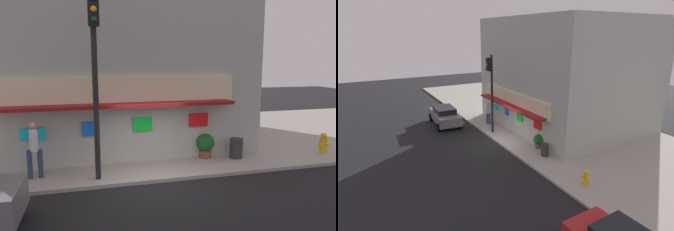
% 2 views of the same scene
% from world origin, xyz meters
% --- Properties ---
extents(ground_plane, '(65.83, 65.83, 0.00)m').
position_xyz_m(ground_plane, '(0.00, 0.00, 0.00)').
color(ground_plane, black).
extents(sidewalk, '(43.89, 11.92, 0.12)m').
position_xyz_m(sidewalk, '(0.00, 5.96, 0.06)').
color(sidewalk, '#A39E93').
rests_on(sidewalk, ground_plane).
extents(corner_building, '(11.58, 10.72, 8.61)m').
position_xyz_m(corner_building, '(-0.93, 6.94, 4.42)').
color(corner_building, '#ADB2A8').
rests_on(corner_building, sidewalk).
extents(traffic_light, '(0.32, 0.58, 5.95)m').
position_xyz_m(traffic_light, '(-1.83, 0.50, 3.90)').
color(traffic_light, black).
rests_on(traffic_light, sidewalk).
extents(fire_hydrant, '(0.54, 0.30, 0.85)m').
position_xyz_m(fire_hydrant, '(7.36, 1.22, 0.53)').
color(fire_hydrant, gold).
rests_on(fire_hydrant, sidewalk).
extents(trash_can, '(0.51, 0.51, 0.78)m').
position_xyz_m(trash_can, '(3.57, 1.55, 0.51)').
color(trash_can, '#2D2D2D').
rests_on(trash_can, sidewalk).
extents(pedestrian, '(0.50, 0.59, 1.88)m').
position_xyz_m(pedestrian, '(-3.79, 1.21, 1.17)').
color(pedestrian, navy).
rests_on(pedestrian, sidewalk).
extents(potted_plant_by_doorway, '(0.71, 0.71, 0.96)m').
position_xyz_m(potted_plant_by_doorway, '(2.41, 1.92, 0.66)').
color(potted_plant_by_doorway, brown).
rests_on(potted_plant_by_doorway, sidewalk).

